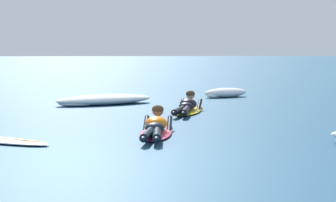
% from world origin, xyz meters
% --- Properties ---
extents(ground_plane, '(120.00, 120.00, 0.00)m').
position_xyz_m(ground_plane, '(0.00, 10.00, 0.00)').
color(ground_plane, navy).
extents(surfer_near, '(0.81, 2.46, 0.53)m').
position_xyz_m(surfer_near, '(1.46, 2.54, 0.14)').
color(surfer_near, '#E54C66').
rests_on(surfer_near, ground).
extents(surfer_far, '(1.06, 2.50, 0.53)m').
position_xyz_m(surfer_far, '(2.42, 6.06, 0.14)').
color(surfer_far, yellow).
rests_on(surfer_far, ground).
extents(whitewater_front, '(1.57, 1.10, 0.28)m').
position_xyz_m(whitewater_front, '(4.04, 10.16, 0.13)').
color(whitewater_front, white).
rests_on(whitewater_front, ground).
extents(whitewater_mid_right, '(2.84, 1.93, 0.27)m').
position_xyz_m(whitewater_mid_right, '(0.42, 8.22, 0.13)').
color(whitewater_mid_right, white).
rests_on(whitewater_mid_right, ground).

